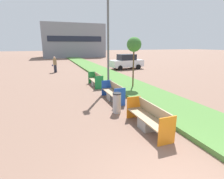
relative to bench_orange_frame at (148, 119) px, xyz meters
name	(u,v)px	position (x,y,z in m)	size (l,w,h in m)	color
planter_grass_strip	(117,79)	(2.26, 8.86, -0.28)	(2.80, 120.00, 0.18)	#4C7A38
building_backdrop	(73,41)	(3.06, 40.23, 3.50)	(14.36, 8.37, 7.76)	gray
bench_orange_frame	(148,119)	(0.00, 0.00, 0.00)	(0.65, 2.31, 0.94)	gray
bench_blue_frame	(113,94)	(0.00, 3.73, 0.00)	(0.65, 2.17, 0.94)	gray
bench_green_frame	(96,81)	(0.00, 7.46, -0.01)	(0.65, 2.12, 0.94)	gray
litter_bin	(117,103)	(-0.50, 1.90, 0.10)	(0.39, 0.39, 0.94)	#9EA0A5
street_lamp_post	(108,29)	(0.61, 6.32, 3.66)	(0.24, 0.44, 7.31)	#56595B
sapling_tree_near	(134,45)	(2.25, 5.72, 2.64)	(0.98, 0.98, 3.55)	brown
pedestrian_walking	(55,64)	(-2.57, 15.41, 0.52)	(0.53, 0.24, 1.76)	#232633
parked_car_distant	(126,62)	(6.16, 15.30, 0.54)	(4.31, 2.05, 1.86)	silver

